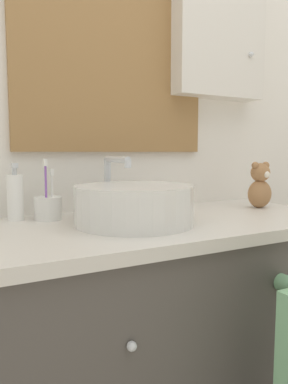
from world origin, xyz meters
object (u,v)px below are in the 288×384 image
(toothbrush_holder, at_px, (48,207))
(sink_basin, at_px, (134,204))
(soap_dispenser, at_px, (15,197))
(teddy_bear, at_px, (260,186))

(toothbrush_holder, bearing_deg, sink_basin, -43.06)
(soap_dispenser, bearing_deg, toothbrush_holder, -22.22)
(toothbrush_holder, bearing_deg, soap_dispenser, 157.78)
(soap_dispenser, relative_size, teddy_bear, 1.02)
(teddy_bear, bearing_deg, soap_dispenser, 169.10)
(sink_basin, xyz_separation_m, teddy_bear, (0.58, 0.06, 0.02))
(sink_basin, bearing_deg, soap_dispenser, 142.34)
(toothbrush_holder, relative_size, soap_dispenser, 1.06)
(soap_dispenser, height_order, teddy_bear, soap_dispenser)
(sink_basin, height_order, teddy_bear, sink_basin)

